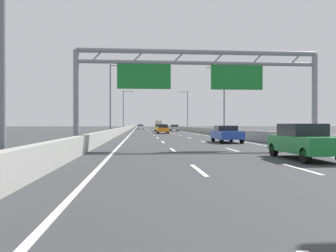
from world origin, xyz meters
TOP-DOWN VIEW (x-y plane):
  - ground_plane at (0.00, 100.00)m, footprint 260.00×260.00m
  - lane_dash_left_1 at (-1.80, 12.50)m, footprint 0.16×3.00m
  - lane_dash_left_2 at (-1.80, 21.50)m, footprint 0.16×3.00m
  - lane_dash_left_3 at (-1.80, 30.50)m, footprint 0.16×3.00m
  - lane_dash_left_4 at (-1.80, 39.50)m, footprint 0.16×3.00m
  - lane_dash_left_5 at (-1.80, 48.50)m, footprint 0.16×3.00m
  - lane_dash_left_6 at (-1.80, 57.50)m, footprint 0.16×3.00m
  - lane_dash_left_7 at (-1.80, 66.50)m, footprint 0.16×3.00m
  - lane_dash_left_8 at (-1.80, 75.50)m, footprint 0.16×3.00m
  - lane_dash_left_9 at (-1.80, 84.50)m, footprint 0.16×3.00m
  - lane_dash_left_10 at (-1.80, 93.50)m, footprint 0.16×3.00m
  - lane_dash_left_11 at (-1.80, 102.50)m, footprint 0.16×3.00m
  - lane_dash_left_12 at (-1.80, 111.50)m, footprint 0.16×3.00m
  - lane_dash_left_13 at (-1.80, 120.50)m, footprint 0.16×3.00m
  - lane_dash_left_14 at (-1.80, 129.50)m, footprint 0.16×3.00m
  - lane_dash_left_15 at (-1.80, 138.50)m, footprint 0.16×3.00m
  - lane_dash_left_16 at (-1.80, 147.50)m, footprint 0.16×3.00m
  - lane_dash_left_17 at (-1.80, 156.50)m, footprint 0.16×3.00m
  - lane_dash_right_1 at (1.80, 12.50)m, footprint 0.16×3.00m
  - lane_dash_right_2 at (1.80, 21.50)m, footprint 0.16×3.00m
  - lane_dash_right_3 at (1.80, 30.50)m, footprint 0.16×3.00m
  - lane_dash_right_4 at (1.80, 39.50)m, footprint 0.16×3.00m
  - lane_dash_right_5 at (1.80, 48.50)m, footprint 0.16×3.00m
  - lane_dash_right_6 at (1.80, 57.50)m, footprint 0.16×3.00m
  - lane_dash_right_7 at (1.80, 66.50)m, footprint 0.16×3.00m
  - lane_dash_right_8 at (1.80, 75.50)m, footprint 0.16×3.00m
  - lane_dash_right_9 at (1.80, 84.50)m, footprint 0.16×3.00m
  - lane_dash_right_10 at (1.80, 93.50)m, footprint 0.16×3.00m
  - lane_dash_right_11 at (1.80, 102.50)m, footprint 0.16×3.00m
  - lane_dash_right_12 at (1.80, 111.50)m, footprint 0.16×3.00m
  - lane_dash_right_13 at (1.80, 120.50)m, footprint 0.16×3.00m
  - lane_dash_right_14 at (1.80, 129.50)m, footprint 0.16×3.00m
  - lane_dash_right_15 at (1.80, 138.50)m, footprint 0.16×3.00m
  - lane_dash_right_16 at (1.80, 147.50)m, footprint 0.16×3.00m
  - lane_dash_right_17 at (1.80, 156.50)m, footprint 0.16×3.00m
  - edge_line_left at (-5.25, 88.00)m, footprint 0.16×176.00m
  - edge_line_right at (5.25, 88.00)m, footprint 0.16×176.00m
  - barrier_left at (-6.90, 110.00)m, footprint 0.45×220.00m
  - barrier_right at (6.90, 110.00)m, footprint 0.45×220.00m
  - sign_gantry at (-0.12, 22.86)m, footprint 15.86×0.36m
  - streetlamp_left_mid at (-7.47, 47.22)m, footprint 2.58×0.28m
  - streetlamp_right_mid at (7.47, 47.22)m, footprint 2.58×0.28m
  - streetlamp_left_far at (-7.47, 83.36)m, footprint 2.58×0.28m
  - streetlamp_right_far at (7.47, 83.36)m, footprint 2.58×0.28m
  - blue_car at (3.55, 29.65)m, footprint 1.88×4.30m
  - green_car at (3.46, 15.65)m, footprint 1.72×4.32m
  - white_car at (-3.59, 102.66)m, footprint 1.77×4.32m
  - silver_car at (3.78, 76.76)m, footprint 1.79×4.34m
  - yellow_car at (0.25, 73.12)m, footprint 1.83×4.10m
  - red_car at (3.55, 114.91)m, footprint 1.74×4.58m
  - orange_car at (-0.06, 57.30)m, footprint 1.77×4.57m
  - box_truck at (3.61, 138.77)m, footprint 2.34×8.43m

SIDE VIEW (x-z plane):
  - ground_plane at x=0.00m, z-range 0.00..0.00m
  - lane_dash_left_1 at x=-1.80m, z-range 0.00..0.01m
  - lane_dash_left_2 at x=-1.80m, z-range 0.00..0.01m
  - lane_dash_left_3 at x=-1.80m, z-range 0.00..0.01m
  - lane_dash_left_4 at x=-1.80m, z-range 0.00..0.01m
  - lane_dash_left_5 at x=-1.80m, z-range 0.00..0.01m
  - lane_dash_left_6 at x=-1.80m, z-range 0.00..0.01m
  - lane_dash_left_7 at x=-1.80m, z-range 0.00..0.01m
  - lane_dash_left_8 at x=-1.80m, z-range 0.00..0.01m
  - lane_dash_left_9 at x=-1.80m, z-range 0.00..0.01m
  - lane_dash_left_10 at x=-1.80m, z-range 0.00..0.01m
  - lane_dash_left_11 at x=-1.80m, z-range 0.00..0.01m
  - lane_dash_left_12 at x=-1.80m, z-range 0.00..0.01m
  - lane_dash_left_13 at x=-1.80m, z-range 0.00..0.01m
  - lane_dash_left_14 at x=-1.80m, z-range 0.00..0.01m
  - lane_dash_left_15 at x=-1.80m, z-range 0.00..0.01m
  - lane_dash_left_16 at x=-1.80m, z-range 0.00..0.01m
  - lane_dash_left_17 at x=-1.80m, z-range 0.00..0.01m
  - lane_dash_right_1 at x=1.80m, z-range 0.00..0.01m
  - lane_dash_right_2 at x=1.80m, z-range 0.00..0.01m
  - lane_dash_right_3 at x=1.80m, z-range 0.00..0.01m
  - lane_dash_right_4 at x=1.80m, z-range 0.00..0.01m
  - lane_dash_right_5 at x=1.80m, z-range 0.00..0.01m
  - lane_dash_right_6 at x=1.80m, z-range 0.00..0.01m
  - lane_dash_right_7 at x=1.80m, z-range 0.00..0.01m
  - lane_dash_right_8 at x=1.80m, z-range 0.00..0.01m
  - lane_dash_right_9 at x=1.80m, z-range 0.00..0.01m
  - lane_dash_right_10 at x=1.80m, z-range 0.00..0.01m
  - lane_dash_right_11 at x=1.80m, z-range 0.00..0.01m
  - lane_dash_right_12 at x=1.80m, z-range 0.00..0.01m
  - lane_dash_right_13 at x=1.80m, z-range 0.00..0.01m
  - lane_dash_right_14 at x=1.80m, z-range 0.00..0.01m
  - lane_dash_right_15 at x=1.80m, z-range 0.00..0.01m
  - lane_dash_right_16 at x=1.80m, z-range 0.00..0.01m
  - lane_dash_right_17 at x=1.80m, z-range 0.00..0.01m
  - edge_line_left at x=-5.25m, z-range 0.00..0.01m
  - edge_line_right at x=5.25m, z-range 0.00..0.01m
  - barrier_left at x=-6.90m, z-range 0.00..0.95m
  - barrier_right at x=6.90m, z-range 0.00..0.95m
  - blue_car at x=3.55m, z-range 0.02..1.45m
  - white_car at x=-3.59m, z-range 0.03..1.44m
  - silver_car at x=3.78m, z-range 0.04..1.44m
  - red_car at x=3.55m, z-range 0.01..1.48m
  - orange_car at x=-0.06m, z-range 0.01..1.51m
  - yellow_car at x=0.25m, z-range 0.00..1.52m
  - green_car at x=3.46m, z-range 0.01..1.60m
  - box_truck at x=3.61m, z-range 0.15..3.07m
  - sign_gantry at x=-0.12m, z-range 1.62..7.98m
  - streetlamp_left_mid at x=-7.47m, z-range 0.65..10.15m
  - streetlamp_right_mid at x=7.47m, z-range 0.65..10.15m
  - streetlamp_left_far at x=-7.47m, z-range 0.65..10.15m
  - streetlamp_right_far at x=7.47m, z-range 0.65..10.15m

